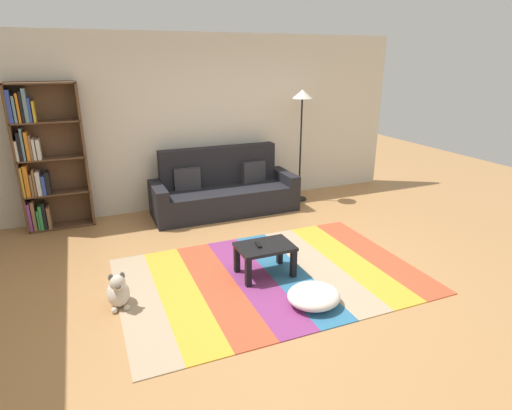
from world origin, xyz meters
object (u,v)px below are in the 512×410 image
Objects in this scene: dog at (118,292)px; standing_lamp at (302,109)px; bookshelf at (42,161)px; pouf at (314,296)px; couch at (224,191)px; tv_remote at (258,245)px; coffee_table at (265,251)px.

dog is 4.17m from standing_lamp.
pouf is at bearing -52.73° from bookshelf.
couch is 1.22× the size of standing_lamp.
dog is (-1.78, 0.73, 0.06)m from pouf.
pouf is at bearing -115.68° from standing_lamp.
tv_remote is (-1.70, -2.21, -1.17)m from standing_lamp.
tv_remote is (-0.32, -2.17, 0.04)m from couch.
couch is at bearing 50.32° from dog.
pouf is 1.93m from dog.
tv_remote is (-0.26, 0.78, 0.27)m from pouf.
tv_remote is at bearing -48.15° from bookshelf.
bookshelf is 3.28× the size of coffee_table.
couch reaches higher than coffee_table.
couch is 5.69× the size of dog.
standing_lamp is at bearing 64.32° from pouf.
dog is at bearing -170.00° from tv_remote.
couch is 2.61m from bookshelf.
pouf is 3.55× the size of tv_remote.
tv_remote is at bearing -98.38° from couch.
dog is (-1.59, -0.02, -0.13)m from coffee_table.
bookshelf is at bearing 132.46° from coffee_table.
standing_lamp is (1.44, 2.99, 1.44)m from pouf.
dog is (-1.84, -2.22, -0.18)m from couch.
couch is at bearing 88.93° from pouf.
coffee_table is at bearing -96.52° from couch.
couch is 15.07× the size of tv_remote.
pouf is (-0.06, -2.95, -0.23)m from couch.
pouf is (0.20, -0.76, -0.19)m from coffee_table.
coffee_table is at bearing 0.89° from dog.
couch is at bearing 89.81° from tv_remote.
couch is at bearing -6.46° from bookshelf.
pouf is 1.34× the size of dog.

